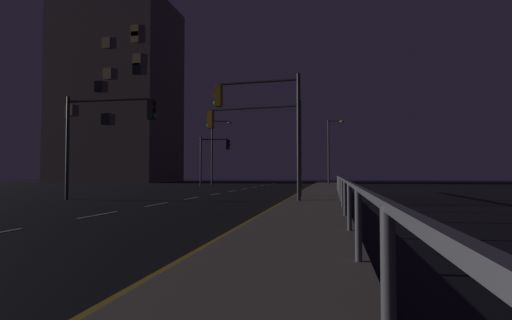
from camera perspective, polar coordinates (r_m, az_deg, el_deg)
ground_plane at (r=20.49m, az=-8.93°, el=-5.55°), size 112.00×112.00×0.00m
sidewalk_right at (r=19.24m, az=9.15°, el=-5.58°), size 2.42×77.00×0.14m
lane_markings_center at (r=23.80m, az=-6.00°, el=-5.05°), size 0.14×50.00×0.01m
lane_edge_line at (r=24.32m, az=6.15°, el=-4.99°), size 0.14×53.00×0.01m
traffic_light_mid_left at (r=20.37m, az=-0.16°, el=4.66°), size 5.25×0.78×4.86m
traffic_light_near_left at (r=37.30m, az=-6.26°, el=1.22°), size 3.02×0.39×4.82m
traffic_light_far_left at (r=16.84m, az=0.65°, el=7.09°), size 3.94×0.50×5.39m
traffic_light_far_center at (r=19.80m, az=-21.26°, el=4.87°), size 4.70×0.34×5.04m
street_lamp_far_end at (r=42.00m, az=11.09°, el=2.18°), size 1.82×0.46×6.92m
street_lamp_median at (r=42.31m, az=-6.03°, el=2.18°), size 2.15×1.16×7.17m
barrier_fence at (r=13.46m, az=12.72°, el=-3.70°), size 0.09×27.62×0.98m
building_distant at (r=62.41m, az=-19.77°, el=9.27°), size 16.35×11.97×26.67m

